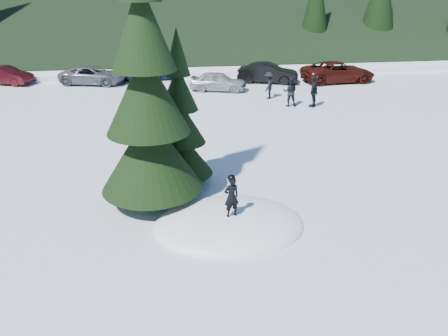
{
  "coord_description": "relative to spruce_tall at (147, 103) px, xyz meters",
  "views": [
    {
      "loc": [
        -1.81,
        -11.08,
        6.57
      ],
      "look_at": [
        0.11,
        1.77,
        1.1
      ],
      "focal_mm": 35.0,
      "sensor_mm": 36.0,
      "label": 1
    }
  ],
  "objects": [
    {
      "name": "car_4",
      "position": [
        4.27,
        15.81,
        -2.68
      ],
      "size": [
        4.01,
        2.5,
        1.27
      ],
      "primitive_type": "imported",
      "rotation": [
        0.0,
        0.0,
        1.28
      ],
      "color": "#959A9D",
      "rests_on": "ground"
    },
    {
      "name": "snow_mound",
      "position": [
        2.2,
        -1.8,
        -3.32
      ],
      "size": [
        4.48,
        3.52,
        0.96
      ],
      "primitive_type": "ellipsoid",
      "color": "white",
      "rests_on": "ground"
    },
    {
      "name": "spruce_tall",
      "position": [
        0.0,
        0.0,
        0.0
      ],
      "size": [
        3.2,
        3.2,
        8.6
      ],
      "color": "black",
      "rests_on": "ground"
    },
    {
      "name": "spruce_short",
      "position": [
        1.0,
        1.4,
        -1.22
      ],
      "size": [
        2.2,
        2.2,
        5.37
      ],
      "color": "black",
      "rests_on": "ground"
    },
    {
      "name": "adult_2",
      "position": [
        7.08,
        13.23,
        -2.5
      ],
      "size": [
        1.04,
        1.23,
        1.65
      ],
      "primitive_type": "imported",
      "rotation": [
        0.0,
        0.0,
        4.22
      ],
      "color": "black",
      "rests_on": "ground"
    },
    {
      "name": "adult_1",
      "position": [
        9.16,
        10.89,
        -2.41
      ],
      "size": [
        0.98,
        1.13,
        1.82
      ],
      "primitive_type": "imported",
      "rotation": [
        0.0,
        0.0,
        4.1
      ],
      "color": "black",
      "rests_on": "ground"
    },
    {
      "name": "car_6",
      "position": [
        13.24,
        17.36,
        -2.58
      ],
      "size": [
        5.48,
        2.85,
        1.48
      ],
      "primitive_type": "imported",
      "rotation": [
        0.0,
        0.0,
        1.65
      ],
      "color": "#3A100A",
      "rests_on": "ground"
    },
    {
      "name": "adult_0",
      "position": [
        7.86,
        11.25,
        -2.46
      ],
      "size": [
        0.97,
        0.84,
        1.72
      ],
      "primitive_type": "imported",
      "rotation": [
        0.0,
        0.0,
        2.89
      ],
      "color": "black",
      "rests_on": "ground"
    },
    {
      "name": "car_2",
      "position": [
        -4.24,
        19.19,
        -2.69
      ],
      "size": [
        4.94,
        3.17,
        1.27
      ],
      "primitive_type": "imported",
      "rotation": [
        0.0,
        0.0,
        1.32
      ],
      "color": "#55585D",
      "rests_on": "ground"
    },
    {
      "name": "child_skier",
      "position": [
        2.21,
        -2.08,
        -2.24
      ],
      "size": [
        0.5,
        0.39,
        1.21
      ],
      "primitive_type": "imported",
      "rotation": [
        0.0,
        0.0,
        3.38
      ],
      "color": "black",
      "rests_on": "snow_mound"
    },
    {
      "name": "car_1",
      "position": [
        -10.35,
        20.02,
        -2.68
      ],
      "size": [
        4.1,
        2.66,
        1.28
      ],
      "primitive_type": "imported",
      "rotation": [
        0.0,
        0.0,
        1.2
      ],
      "color": "black",
      "rests_on": "ground"
    },
    {
      "name": "car_3",
      "position": [
        -0.04,
        20.26,
        -2.66
      ],
      "size": [
        4.82,
        2.71,
        1.32
      ],
      "primitive_type": "imported",
      "rotation": [
        0.0,
        0.0,
        1.77
      ],
      "color": "black",
      "rests_on": "ground"
    },
    {
      "name": "ground",
      "position": [
        2.2,
        -1.8,
        -3.32
      ],
      "size": [
        200.0,
        200.0,
        0.0
      ],
      "primitive_type": "plane",
      "color": "white",
      "rests_on": "ground"
    },
    {
      "name": "car_5",
      "position": [
        8.17,
        17.86,
        -2.61
      ],
      "size": [
        4.54,
        2.83,
        1.41
      ],
      "primitive_type": "imported",
      "rotation": [
        0.0,
        0.0,
        1.23
      ],
      "color": "black",
      "rests_on": "ground"
    }
  ]
}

